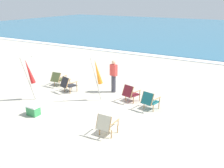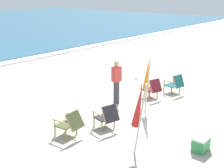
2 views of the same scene
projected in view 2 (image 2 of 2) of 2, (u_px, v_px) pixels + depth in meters
The scene contains 9 objects.
ground_plane at pixel (172, 121), 10.18m from camera, with size 80.00×80.00×0.00m, color #B7AF9E.
beach_chair_front_left at pixel (152, 88), 12.19m from camera, with size 0.73×0.83×0.81m.
beach_chair_front_right at pixel (70, 123), 9.01m from camera, with size 0.64×0.81×0.78m.
beach_chair_back_right at pixel (175, 83), 12.76m from camera, with size 0.70×0.80×0.81m.
beach_chair_mid_center at pixel (107, 116), 9.50m from camera, with size 0.73×0.83×0.80m.
umbrella_furled_orange at pixel (147, 75), 10.53m from camera, with size 0.47×0.52×2.08m.
umbrella_furled_red at pixel (139, 107), 7.64m from camera, with size 0.41×0.60×2.07m.
person_near_chairs at pixel (116, 82), 11.54m from camera, with size 0.37×0.25×1.63m.
cooler_box at pixel (201, 144), 8.26m from camera, with size 0.49×0.35×0.40m.
Camera 2 is at (-8.48, -4.48, 4.12)m, focal length 50.00 mm.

